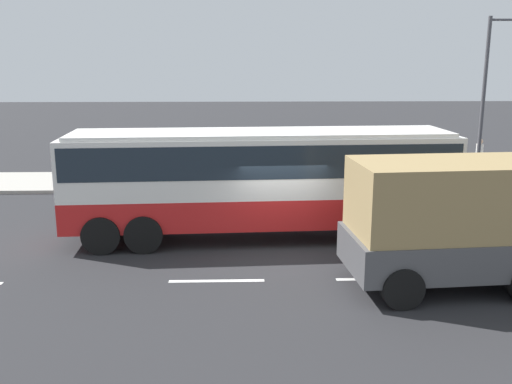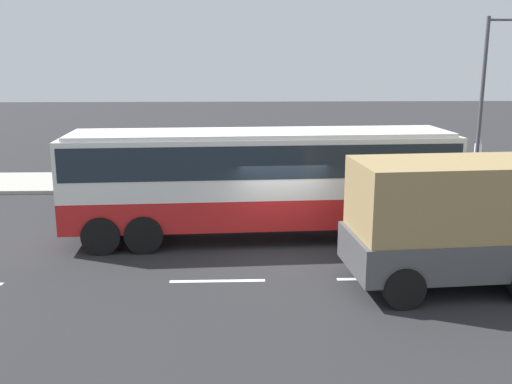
{
  "view_description": "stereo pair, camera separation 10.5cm",
  "coord_description": "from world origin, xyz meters",
  "px_view_note": "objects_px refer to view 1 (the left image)",
  "views": [
    {
      "loc": [
        -1.27,
        -15.83,
        5.44
      ],
      "look_at": [
        -0.75,
        1.31,
        1.45
      ],
      "focal_mm": 40.18,
      "sensor_mm": 36.0,
      "label": 1
    },
    {
      "loc": [
        -1.37,
        -15.83,
        5.44
      ],
      "look_at": [
        -0.75,
        1.31,
        1.45
      ],
      "focal_mm": 40.18,
      "sensor_mm": 36.0,
      "label": 2
    }
  ],
  "objects_px": {
    "cargo_truck": "(504,220)",
    "pedestrian_near_curb": "(230,163)",
    "coach_bus": "(261,173)",
    "street_lamp": "(489,90)",
    "pedestrian_at_crossing": "(479,155)"
  },
  "relations": [
    {
      "from": "pedestrian_near_curb",
      "to": "street_lamp",
      "type": "distance_m",
      "value": 11.25
    },
    {
      "from": "street_lamp",
      "to": "coach_bus",
      "type": "bearing_deg",
      "value": -145.33
    },
    {
      "from": "pedestrian_at_crossing",
      "to": "street_lamp",
      "type": "height_order",
      "value": "street_lamp"
    },
    {
      "from": "coach_bus",
      "to": "street_lamp",
      "type": "height_order",
      "value": "street_lamp"
    },
    {
      "from": "pedestrian_near_curb",
      "to": "street_lamp",
      "type": "relative_size",
      "value": 0.23
    },
    {
      "from": "cargo_truck",
      "to": "pedestrian_near_curb",
      "type": "relative_size",
      "value": 5.25
    },
    {
      "from": "pedestrian_near_curb",
      "to": "pedestrian_at_crossing",
      "type": "bearing_deg",
      "value": -163.7
    },
    {
      "from": "pedestrian_near_curb",
      "to": "cargo_truck",
      "type": "bearing_deg",
      "value": 131.61
    },
    {
      "from": "cargo_truck",
      "to": "street_lamp",
      "type": "distance_m",
      "value": 11.67
    },
    {
      "from": "coach_bus",
      "to": "street_lamp",
      "type": "distance_m",
      "value": 12.04
    },
    {
      "from": "cargo_truck",
      "to": "street_lamp",
      "type": "xyz_separation_m",
      "value": [
        3.99,
        10.67,
        2.53
      ]
    },
    {
      "from": "pedestrian_near_curb",
      "to": "street_lamp",
      "type": "height_order",
      "value": "street_lamp"
    },
    {
      "from": "coach_bus",
      "to": "street_lamp",
      "type": "xyz_separation_m",
      "value": [
        9.75,
        6.74,
        2.11
      ]
    },
    {
      "from": "coach_bus",
      "to": "street_lamp",
      "type": "bearing_deg",
      "value": 31.72
    },
    {
      "from": "cargo_truck",
      "to": "pedestrian_at_crossing",
      "type": "relative_size",
      "value": 4.74
    }
  ]
}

